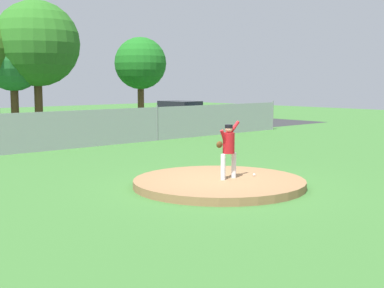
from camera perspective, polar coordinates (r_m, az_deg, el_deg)
name	(u,v)px	position (r m, az deg, el deg)	size (l,w,h in m)	color
ground_plane	(99,162)	(19.05, -9.99, -1.93)	(80.00, 80.00, 0.00)	#386B2D
asphalt_strip	(1,142)	(26.57, -19.85, 0.22)	(44.00, 7.00, 0.01)	#2B2B2D
pitchers_mound	(219,183)	(14.38, 2.94, -4.22)	(4.66, 4.66, 0.21)	olive
pitcher_youth	(228,146)	(14.29, 3.93, -0.20)	(0.81, 0.32, 1.56)	silver
baseball	(254,175)	(14.90, 6.71, -3.32)	(0.07, 0.07, 0.07)	white
chainlink_fence	(45,131)	(22.41, -15.52, 1.31)	(29.24, 0.07, 1.72)	gray
parked_car_teal	(180,115)	(32.27, -1.31, 3.12)	(1.94, 4.44, 1.66)	#146066
traffic_cone_orange	(111,127)	(30.64, -8.69, 1.85)	(0.40, 0.40, 0.55)	orange
tree_leaning_west	(13,62)	(36.25, -18.72, 8.36)	(3.78, 3.78, 6.00)	#4C331E
tree_slender_far	(37,44)	(36.27, -16.40, 10.31)	(5.55, 5.55, 8.05)	#4C331E
tree_broad_left	(140,64)	(40.12, -5.58, 8.62)	(3.87, 3.87, 6.13)	#4C331E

